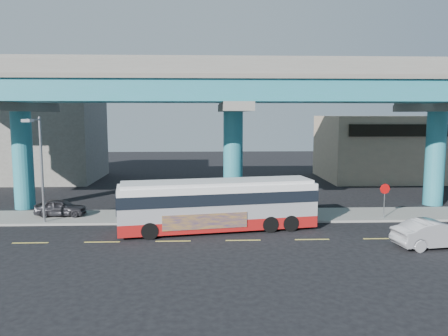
{
  "coord_description": "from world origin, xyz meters",
  "views": [
    {
      "loc": [
        -2.12,
        -24.54,
        7.18
      ],
      "look_at": [
        -0.91,
        4.0,
        3.66
      ],
      "focal_mm": 35.0,
      "sensor_mm": 36.0,
      "label": 1
    }
  ],
  "objects_px": {
    "sedan": "(435,234)",
    "street_lamp": "(38,154)",
    "transit_bus": "(218,203)",
    "stop_sign": "(385,193)",
    "parked_car": "(61,208)"
  },
  "relations": [
    {
      "from": "parked_car",
      "to": "street_lamp",
      "type": "distance_m",
      "value": 4.56
    },
    {
      "from": "sedan",
      "to": "stop_sign",
      "type": "distance_m",
      "value": 6.3
    },
    {
      "from": "transit_bus",
      "to": "sedan",
      "type": "bearing_deg",
      "value": -28.52
    },
    {
      "from": "sedan",
      "to": "street_lamp",
      "type": "bearing_deg",
      "value": 68.32
    },
    {
      "from": "transit_bus",
      "to": "stop_sign",
      "type": "bearing_deg",
      "value": 1.33
    },
    {
      "from": "parked_car",
      "to": "street_lamp",
      "type": "relative_size",
      "value": 0.5
    },
    {
      "from": "sedan",
      "to": "street_lamp",
      "type": "relative_size",
      "value": 0.69
    },
    {
      "from": "transit_bus",
      "to": "parked_car",
      "type": "height_order",
      "value": "transit_bus"
    },
    {
      "from": "sedan",
      "to": "street_lamp",
      "type": "distance_m",
      "value": 24.03
    },
    {
      "from": "parked_car",
      "to": "stop_sign",
      "type": "xyz_separation_m",
      "value": [
        22.26,
        -1.5,
        1.1
      ]
    },
    {
      "from": "parked_car",
      "to": "sedan",
      "type": "bearing_deg",
      "value": -108.53
    },
    {
      "from": "sedan",
      "to": "stop_sign",
      "type": "bearing_deg",
      "value": -5.82
    },
    {
      "from": "transit_bus",
      "to": "sedan",
      "type": "xyz_separation_m",
      "value": [
        11.68,
        -3.99,
        -0.97
      ]
    },
    {
      "from": "street_lamp",
      "to": "stop_sign",
      "type": "height_order",
      "value": "street_lamp"
    },
    {
      "from": "street_lamp",
      "to": "sedan",
      "type": "bearing_deg",
      "value": -13.39
    }
  ]
}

